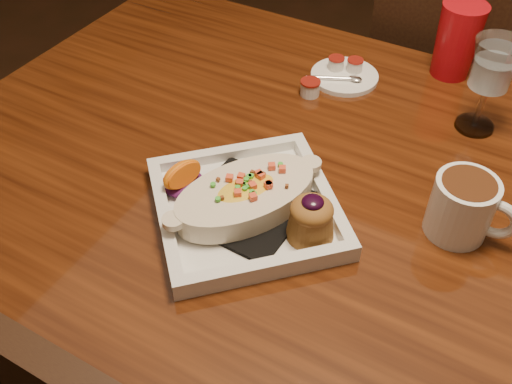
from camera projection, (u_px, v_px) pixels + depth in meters
The scene contains 8 objects.
table at pixel (367, 236), 0.95m from camera, with size 1.50×0.90×0.75m.
chair_far at pixel (451, 112), 1.44m from camera, with size 0.42×0.42×0.93m.
plate at pixel (251, 203), 0.83m from camera, with size 0.36×0.36×0.08m.
coffee_mug at pixel (464, 206), 0.79m from camera, with size 0.12×0.09×0.09m.
goblet at pixel (493, 70), 0.92m from camera, with size 0.08×0.08×0.17m.
saucer at pixel (344, 74), 1.11m from camera, with size 0.13×0.13×0.09m.
creamer_loose at pixel (310, 88), 1.06m from camera, with size 0.04×0.04×0.03m.
red_tumbler at pixel (457, 41), 1.08m from camera, with size 0.09×0.09×0.14m, color red.
Camera 1 is at (0.15, -0.64, 1.37)m, focal length 40.00 mm.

